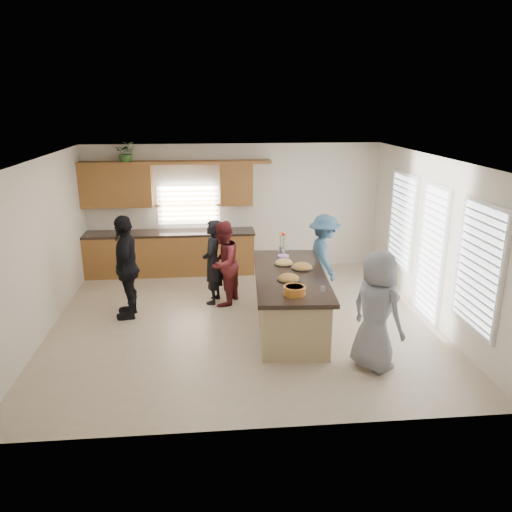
{
  "coord_description": "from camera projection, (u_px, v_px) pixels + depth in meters",
  "views": [
    {
      "loc": [
        -0.53,
        -7.95,
        3.65
      ],
      "look_at": [
        0.23,
        0.11,
        1.15
      ],
      "focal_mm": 35.0,
      "sensor_mm": 36.0,
      "label": 1
    }
  ],
  "objects": [
    {
      "name": "room_shell",
      "position": [
        243.0,
        214.0,
        8.12
      ],
      "size": [
        6.52,
        6.02,
        2.81
      ],
      "color": "silver",
      "rests_on": "ground"
    },
    {
      "name": "woman_left_front",
      "position": [
        127.0,
        267.0,
        8.64
      ],
      "size": [
        0.46,
        1.08,
        1.84
      ],
      "primitive_type": "imported",
      "rotation": [
        0.0,
        0.0,
        -1.56
      ],
      "color": "black",
      "rests_on": "ground"
    },
    {
      "name": "flower_vase",
      "position": [
        282.0,
        243.0,
        9.2
      ],
      "size": [
        0.14,
        0.14,
        0.41
      ],
      "color": "silver",
      "rests_on": "island"
    },
    {
      "name": "woman_left_mid",
      "position": [
        223.0,
        264.0,
        9.21
      ],
      "size": [
        0.86,
        0.95,
        1.59
      ],
      "primitive_type": "imported",
      "rotation": [
        0.0,
        0.0,
        -1.97
      ],
      "color": "maroon",
      "rests_on": "ground"
    },
    {
      "name": "salad_bowl",
      "position": [
        295.0,
        290.0,
        7.29
      ],
      "size": [
        0.32,
        0.32,
        0.13
      ],
      "color": "orange",
      "rests_on": "island"
    },
    {
      "name": "floor",
      "position": [
        244.0,
        321.0,
        8.69
      ],
      "size": [
        6.5,
        6.5,
        0.0
      ],
      "primitive_type": "plane",
      "color": "#CAB196",
      "rests_on": "ground"
    },
    {
      "name": "back_cabinetry",
      "position": [
        168.0,
        233.0,
        10.88
      ],
      "size": [
        4.08,
        0.66,
        2.46
      ],
      "color": "olive",
      "rests_on": "ground"
    },
    {
      "name": "island",
      "position": [
        290.0,
        301.0,
        8.36
      ],
      "size": [
        1.33,
        2.77,
        0.95
      ],
      "rotation": [
        0.0,
        0.0,
        -0.07
      ],
      "color": "tan",
      "rests_on": "ground"
    },
    {
      "name": "woman_left_back",
      "position": [
        213.0,
        262.0,
        9.29
      ],
      "size": [
        0.52,
        0.66,
        1.6
      ],
      "primitive_type": "imported",
      "rotation": [
        0.0,
        0.0,
        -1.82
      ],
      "color": "black",
      "rests_on": "ground"
    },
    {
      "name": "plate_stack",
      "position": [
        283.0,
        257.0,
        9.03
      ],
      "size": [
        0.2,
        0.2,
        0.05
      ],
      "primitive_type": "cylinder",
      "color": "#C493D7",
      "rests_on": "island"
    },
    {
      "name": "right_wall_glazing",
      "position": [
        433.0,
        244.0,
        8.45
      ],
      "size": [
        0.06,
        4.0,
        2.25
      ],
      "color": "white",
      "rests_on": "ground"
    },
    {
      "name": "woman_right_back",
      "position": [
        324.0,
        257.0,
        9.53
      ],
      "size": [
        0.65,
        1.08,
        1.64
      ],
      "primitive_type": "imported",
      "rotation": [
        0.0,
        0.0,
        1.6
      ],
      "color": "#335470",
      "rests_on": "ground"
    },
    {
      "name": "woman_right_front",
      "position": [
        377.0,
        311.0,
        6.93
      ],
      "size": [
        0.91,
        1.01,
        1.74
      ],
      "primitive_type": "imported",
      "rotation": [
        0.0,
        0.0,
        2.11
      ],
      "color": "slate",
      "rests_on": "ground"
    },
    {
      "name": "potted_plant",
      "position": [
        126.0,
        153.0,
        10.39
      ],
      "size": [
        0.43,
        0.37,
        0.47
      ],
      "primitive_type": "imported",
      "rotation": [
        0.0,
        0.0,
        -0.0
      ],
      "color": "#40772F",
      "rests_on": "back_cabinetry"
    },
    {
      "name": "platter_front",
      "position": [
        289.0,
        279.0,
        7.89
      ],
      "size": [
        0.38,
        0.38,
        0.15
      ],
      "color": "black",
      "rests_on": "island"
    },
    {
      "name": "clear_cup",
      "position": [
        323.0,
        289.0,
        7.4
      ],
      "size": [
        0.07,
        0.07,
        0.09
      ],
      "primitive_type": "cylinder",
      "color": "white",
      "rests_on": "island"
    },
    {
      "name": "platter_back",
      "position": [
        284.0,
        263.0,
        8.66
      ],
      "size": [
        0.34,
        0.34,
        0.14
      ],
      "color": "black",
      "rests_on": "island"
    },
    {
      "name": "platter_mid",
      "position": [
        302.0,
        267.0,
        8.43
      ],
      "size": [
        0.38,
        0.38,
        0.15
      ],
      "color": "black",
      "rests_on": "island"
    }
  ]
}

